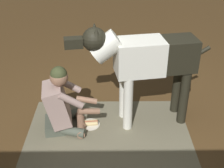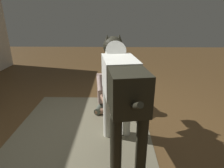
% 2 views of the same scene
% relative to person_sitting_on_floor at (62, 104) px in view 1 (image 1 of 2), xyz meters
% --- Properties ---
extents(ground_plane, '(14.29, 14.29, 0.00)m').
position_rel_person_sitting_on_floor_xyz_m(ground_plane, '(-0.74, 0.07, -0.35)').
color(ground_plane, '#50381D').
extents(area_rug, '(1.97, 1.90, 0.01)m').
position_rel_person_sitting_on_floor_xyz_m(area_rug, '(-0.56, 0.37, -0.35)').
color(area_rug, '#6B654F').
rests_on(area_rug, ground).
extents(person_sitting_on_floor, '(0.71, 0.57, 0.85)m').
position_rel_person_sitting_on_floor_xyz_m(person_sitting_on_floor, '(0.00, 0.00, 0.00)').
color(person_sitting_on_floor, '#484F43').
rests_on(person_sitting_on_floor, ground).
extents(large_dog, '(1.70, 0.50, 1.31)m').
position_rel_person_sitting_on_floor_xyz_m(large_dog, '(-0.98, -0.16, 0.51)').
color(large_dog, silver).
rests_on(large_dog, ground).
extents(hot_dog_on_plate, '(0.24, 0.24, 0.06)m').
position_rel_person_sitting_on_floor_xyz_m(hot_dog_on_plate, '(-0.33, -0.05, -0.33)').
color(hot_dog_on_plate, silver).
rests_on(hot_dog_on_plate, ground).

